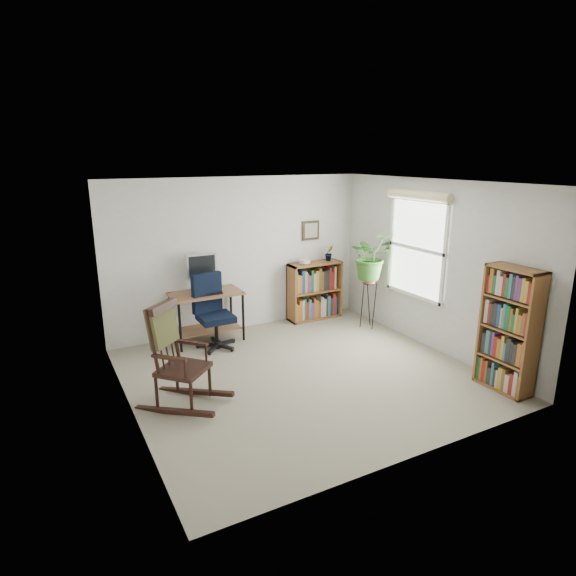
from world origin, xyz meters
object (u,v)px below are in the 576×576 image
rocking_chair (183,355)px  low_bookshelf (315,291)px  office_chair (216,312)px  tall_bookshelf (509,330)px  desk (207,317)px

rocking_chair → low_bookshelf: bearing=-9.1°
office_chair → tall_bookshelf: bearing=-59.6°
office_chair → low_bookshelf: size_ratio=1.12×
tall_bookshelf → rocking_chair: bearing=157.8°
desk → rocking_chair: rocking_chair is taller
office_chair → tall_bookshelf: size_ratio=0.73×
low_bookshelf → tall_bookshelf: size_ratio=0.66×
desk → tall_bookshelf: bearing=-50.6°
office_chair → rocking_chair: (-0.89, -1.40, 0.05)m
desk → office_chair: size_ratio=0.96×
rocking_chair → low_bookshelf: size_ratio=1.22×
office_chair → tall_bookshelf: tall_bookshelf is taller
desk → tall_bookshelf: tall_bookshelf is taller
office_chair → rocking_chair: rocking_chair is taller
desk → rocking_chair: bearing=-116.5°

